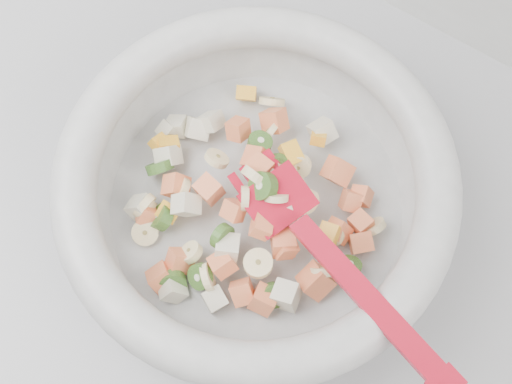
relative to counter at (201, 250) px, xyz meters
The scene contains 2 objects.
counter is the anchor object (origin of this frame).
mixing_bowl 0.52m from the counter, ahead, with size 0.42×0.37×0.12m.
Camera 1 is at (0.25, 1.24, 1.52)m, focal length 45.00 mm.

